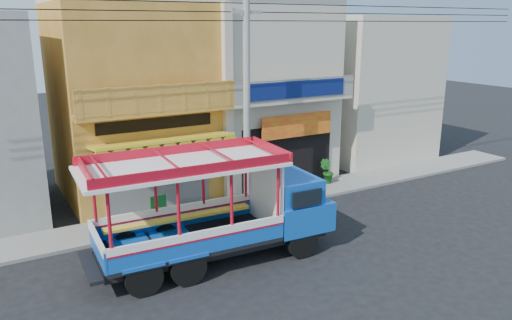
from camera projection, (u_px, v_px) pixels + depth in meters
The scene contains 11 objects.
ground at pixel (318, 236), 17.52m from camera, with size 90.00×90.00×0.00m, color black.
sidewalk at pixel (260, 200), 20.85m from camera, with size 30.00×2.00×0.12m, color slate.
shophouse_left at pixel (132, 99), 21.16m from camera, with size 6.00×7.50×8.24m.
shophouse_right at pixel (254, 90), 24.05m from camera, with size 6.00×6.75×8.24m.
party_pilaster at pixel (228, 106), 20.03m from camera, with size 0.35×0.30×8.00m, color beige.
filler_building_right at pixel (364, 87), 27.53m from camera, with size 6.00×6.00×7.60m, color beige.
utility_pole at pixel (250, 84), 18.54m from camera, with size 28.00×0.26×9.00m.
songthaew_truck at pixel (230, 207), 15.45m from camera, with size 7.74×2.88×3.56m.
green_sign at pixel (159, 210), 18.52m from camera, with size 0.63×0.33×0.96m.
potted_plant_a at pixel (276, 178), 21.87m from camera, with size 0.98×0.85×1.09m, color #154B15.
potted_plant_b at pixel (327, 171), 22.82m from camera, with size 0.61×0.49×1.11m, color #154B15.
Camera 1 is at (-9.96, -12.95, 7.20)m, focal length 35.00 mm.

